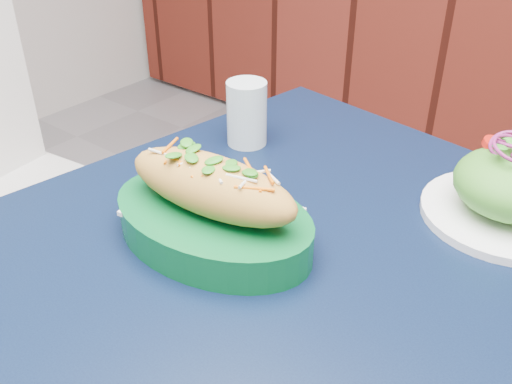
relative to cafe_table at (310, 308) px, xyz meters
The scene contains 5 objects.
cafe_table is the anchor object (origin of this frame).
chair_left 0.89m from the cafe_table, behind, with size 0.46×0.45×0.90m.
banh_mi_basket 0.19m from the cafe_table, 156.10° to the right, with size 0.29×0.20×0.13m.
salad_plate 0.31m from the cafe_table, 56.18° to the left, with size 0.22×0.22×0.11m.
water_glass 0.35m from the cafe_table, 144.26° to the left, with size 0.07×0.07×0.11m, color silver.
Camera 1 is at (-0.04, 0.90, 1.19)m, focal length 40.00 mm.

